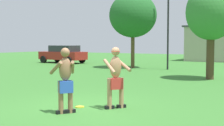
{
  "coord_description": "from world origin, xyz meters",
  "views": [
    {
      "loc": [
        4.99,
        -6.98,
        1.84
      ],
      "look_at": [
        0.41,
        0.95,
        1.23
      ],
      "focal_mm": 49.27,
      "sensor_mm": 36.0,
      "label": 1
    }
  ],
  "objects_px": {
    "frisbee": "(80,107)",
    "tree_behind_players": "(133,15)",
    "car_red_near_post": "(63,54)",
    "tree_right_field": "(211,13)",
    "player_with_cap": "(116,75)",
    "lamp_post": "(168,14)",
    "player_in_blue": "(65,79)"
  },
  "relations": [
    {
      "from": "player_with_cap",
      "to": "frisbee",
      "type": "relative_size",
      "value": 6.67
    },
    {
      "from": "player_in_blue",
      "to": "car_red_near_post",
      "type": "distance_m",
      "value": 19.95
    },
    {
      "from": "car_red_near_post",
      "to": "lamp_post",
      "type": "height_order",
      "value": "lamp_post"
    },
    {
      "from": "tree_right_field",
      "to": "tree_behind_players",
      "type": "height_order",
      "value": "tree_behind_players"
    },
    {
      "from": "player_with_cap",
      "to": "player_in_blue",
      "type": "height_order",
      "value": "player_with_cap"
    },
    {
      "from": "player_in_blue",
      "to": "tree_right_field",
      "type": "xyz_separation_m",
      "value": [
        1.59,
        9.49,
        2.41
      ]
    },
    {
      "from": "car_red_near_post",
      "to": "tree_behind_players",
      "type": "height_order",
      "value": "tree_behind_players"
    },
    {
      "from": "player_in_blue",
      "to": "lamp_post",
      "type": "bearing_deg",
      "value": 98.9
    },
    {
      "from": "frisbee",
      "to": "tree_right_field",
      "type": "distance_m",
      "value": 9.47
    },
    {
      "from": "player_in_blue",
      "to": "tree_right_field",
      "type": "height_order",
      "value": "tree_right_field"
    },
    {
      "from": "player_in_blue",
      "to": "tree_right_field",
      "type": "distance_m",
      "value": 9.92
    },
    {
      "from": "tree_right_field",
      "to": "tree_behind_players",
      "type": "distance_m",
      "value": 7.8
    },
    {
      "from": "frisbee",
      "to": "tree_behind_players",
      "type": "distance_m",
      "value": 14.4
    },
    {
      "from": "frisbee",
      "to": "tree_right_field",
      "type": "bearing_deg",
      "value": 78.88
    },
    {
      "from": "lamp_post",
      "to": "tree_behind_players",
      "type": "height_order",
      "value": "lamp_post"
    },
    {
      "from": "frisbee",
      "to": "tree_behind_players",
      "type": "height_order",
      "value": "tree_behind_players"
    },
    {
      "from": "player_with_cap",
      "to": "tree_right_field",
      "type": "bearing_deg",
      "value": 84.85
    },
    {
      "from": "player_with_cap",
      "to": "car_red_near_post",
      "type": "bearing_deg",
      "value": 133.28
    },
    {
      "from": "lamp_post",
      "to": "tree_right_field",
      "type": "bearing_deg",
      "value": -48.54
    },
    {
      "from": "lamp_post",
      "to": "frisbee",
      "type": "bearing_deg",
      "value": -81.08
    },
    {
      "from": "player_in_blue",
      "to": "player_with_cap",
      "type": "bearing_deg",
      "value": 54.07
    },
    {
      "from": "tree_right_field",
      "to": "tree_behind_players",
      "type": "xyz_separation_m",
      "value": [
        -6.45,
        4.35,
        0.49
      ]
    },
    {
      "from": "car_red_near_post",
      "to": "tree_right_field",
      "type": "bearing_deg",
      "value": -22.78
    },
    {
      "from": "frisbee",
      "to": "car_red_near_post",
      "type": "relative_size",
      "value": 0.06
    },
    {
      "from": "car_red_near_post",
      "to": "frisbee",
      "type": "bearing_deg",
      "value": -49.58
    },
    {
      "from": "frisbee",
      "to": "car_red_near_post",
      "type": "distance_m",
      "value": 19.29
    },
    {
      "from": "lamp_post",
      "to": "player_in_blue",
      "type": "bearing_deg",
      "value": -81.1
    },
    {
      "from": "player_with_cap",
      "to": "tree_behind_players",
      "type": "relative_size",
      "value": 0.32
    },
    {
      "from": "player_with_cap",
      "to": "frisbee",
      "type": "bearing_deg",
      "value": -158.56
    },
    {
      "from": "tree_behind_players",
      "to": "car_red_near_post",
      "type": "bearing_deg",
      "value": 168.25
    },
    {
      "from": "player_in_blue",
      "to": "tree_behind_players",
      "type": "relative_size",
      "value": 0.31
    },
    {
      "from": "frisbee",
      "to": "tree_behind_players",
      "type": "bearing_deg",
      "value": 109.94
    }
  ]
}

